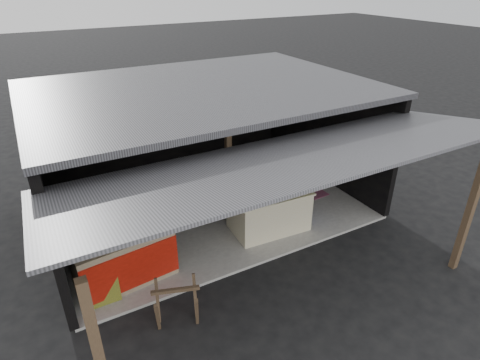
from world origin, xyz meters
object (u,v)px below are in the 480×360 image
sawhorse (177,302)px  plastic_chair (287,163)px  white_crate (243,191)px  water_barrel (303,206)px  neighbor_stall (124,256)px  banana_table (269,210)px

sawhorse → plastic_chair: 5.47m
white_crate → plastic_chair: 1.96m
water_barrel → plastic_chair: 1.81m
neighbor_stall → water_barrel: size_ratio=3.50×
neighbor_stall → white_crate: bearing=12.3°
water_barrel → neighbor_stall: bearing=-177.5°
white_crate → banana_table: bearing=-78.0°
banana_table → sawhorse: size_ratio=2.09×
neighbor_stall → plastic_chair: neighbor_stall is taller
white_crate → water_barrel: bearing=-35.4°
white_crate → sawhorse: (-2.62, -2.45, -0.14)m
white_crate → water_barrel: 1.43m
banana_table → white_crate: 0.90m
banana_table → water_barrel: size_ratio=3.38×
white_crate → sawhorse: white_crate is taller
banana_table → water_barrel: 0.98m
water_barrel → plastic_chair: bearing=67.5°
white_crate → neighbor_stall: 3.25m
plastic_chair → white_crate: bearing=-158.3°
white_crate → neighbor_stall: bearing=-158.7°
white_crate → plastic_chair: size_ratio=1.22×
white_crate → neighbor_stall: neighbor_stall is taller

